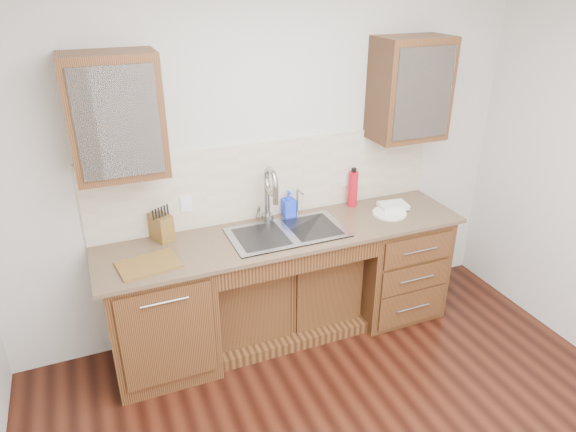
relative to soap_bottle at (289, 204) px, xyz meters
name	(u,v)px	position (x,y,z in m)	size (l,w,h in m)	color
wall_back	(268,158)	(-0.12, 0.12, 0.34)	(4.00, 0.10, 2.70)	silver
base_cabinet_left	(161,314)	(-1.07, -0.24, -0.57)	(0.70, 0.62, 0.88)	#593014
base_cabinet_center	(282,290)	(-0.12, -0.15, -0.66)	(1.20, 0.44, 0.70)	#593014
base_cabinet_right	(392,262)	(0.83, -0.24, -0.57)	(0.70, 0.62, 0.88)	#593014
countertop	(287,234)	(-0.12, -0.25, -0.12)	(2.70, 0.65, 0.03)	#84705B
backsplash	(271,179)	(-0.12, 0.06, 0.19)	(2.70, 0.02, 0.59)	beige
sink	(287,243)	(-0.12, -0.27, -0.19)	(0.84, 0.46, 0.19)	#9E9EA5
faucet	(267,197)	(-0.19, -0.04, 0.10)	(0.04, 0.04, 0.40)	#999993
filter_tap	(297,201)	(0.06, -0.03, 0.02)	(0.02, 0.02, 0.24)	#999993
upper_cabinet_left	(115,116)	(-1.17, -0.10, 0.81)	(0.55, 0.34, 0.75)	#593014
upper_cabinet_right	(410,89)	(0.93, -0.10, 0.81)	(0.55, 0.34, 0.75)	#593014
outlet_left	(186,204)	(-0.77, 0.05, 0.11)	(0.08, 0.01, 0.12)	white
outlet_right	(348,179)	(0.53, 0.05, 0.11)	(0.08, 0.01, 0.12)	white
soap_bottle	(289,204)	(0.00, 0.00, 0.00)	(0.09, 0.09, 0.20)	#1F3EF1
water_bottle	(353,189)	(0.54, -0.02, 0.04)	(0.08, 0.08, 0.29)	red
plate	(389,213)	(0.74, -0.27, -0.09)	(0.26, 0.26, 0.01)	white
dish_towel	(393,206)	(0.81, -0.21, -0.07)	(0.22, 0.16, 0.03)	white
knife_block	(161,227)	(-0.97, -0.02, -0.01)	(0.10, 0.17, 0.19)	#A96233
cutting_board	(148,264)	(-1.11, -0.35, -0.09)	(0.38, 0.26, 0.02)	#A37C4A
cup_left_a	(98,126)	(-1.27, -0.10, 0.77)	(0.13, 0.13, 0.10)	white
cup_left_b	(130,124)	(-1.09, -0.10, 0.76)	(0.10, 0.10, 0.09)	white
cup_right_a	(397,97)	(0.82, -0.10, 0.76)	(0.12, 0.12, 0.10)	white
cup_right_b	(420,96)	(1.03, -0.10, 0.75)	(0.09, 0.09, 0.08)	white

